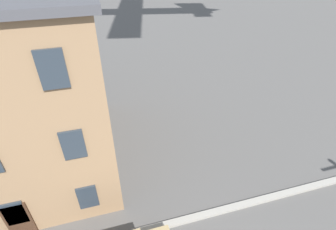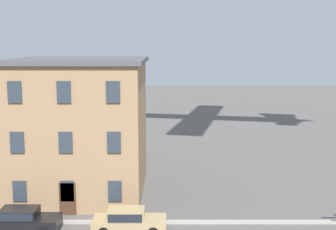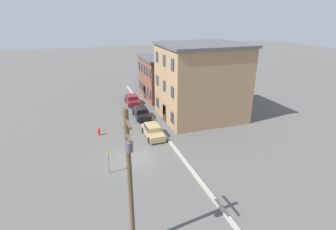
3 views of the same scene
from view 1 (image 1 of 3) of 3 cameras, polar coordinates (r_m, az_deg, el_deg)
kerb_strip at (r=14.39m, az=8.28°, el=-20.62°), size 56.00×0.36×0.16m
apartment_midblock at (r=16.12m, az=-30.92°, el=4.86°), size 9.91×10.97×10.13m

